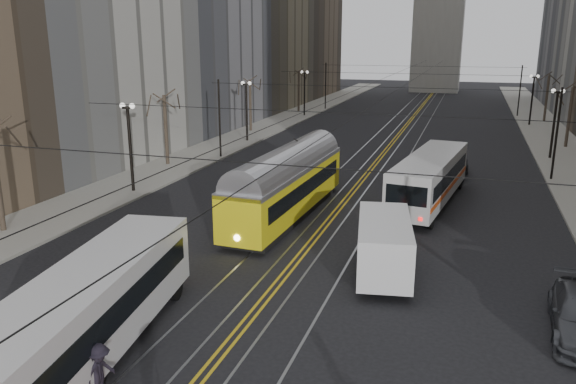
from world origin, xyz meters
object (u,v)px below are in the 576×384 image
Objects in this scene: rear_bus at (429,180)px; cargo_van at (384,249)px; transit_bus at (85,320)px; pedestrian_d at (100,373)px; sedan_grey at (454,166)px; streetcar at (287,189)px.

rear_bus is 2.07× the size of cargo_van.
transit_bus reaches higher than cargo_van.
pedestrian_d is (-7.12, -22.69, -0.62)m from rear_bus.
sedan_grey is at bearing 73.74° from cargo_van.
transit_bus is at bearing -104.54° from rear_bus.
transit_bus reaches higher than pedestrian_d.
sedan_grey is at bearing 62.86° from transit_bus.
sedan_grey is 2.59× the size of pedestrian_d.
transit_bus is 1.03× the size of rear_bus.
rear_bus is (7.50, 4.85, -0.05)m from streetcar.
cargo_van is (-1.00, -11.63, -0.27)m from rear_bus.
rear_bus is at bearing -15.40° from pedestrian_d.
transit_bus is 16.39m from streetcar.
sedan_grey is (9.87, 29.14, -0.71)m from transit_bus.
streetcar is at bearing -139.39° from rear_bus.
transit_bus is 2.24m from pedestrian_d.
sedan_grey is (1.20, 7.95, -0.73)m from rear_bus.
streetcar reaches higher than pedestrian_d.
sedan_grey is (8.70, 12.80, -0.78)m from streetcar.
pedestrian_d is at bearing -100.53° from sedan_grey.
rear_bus is at bearing 35.35° from streetcar.
streetcar is 7.54× the size of pedestrian_d.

